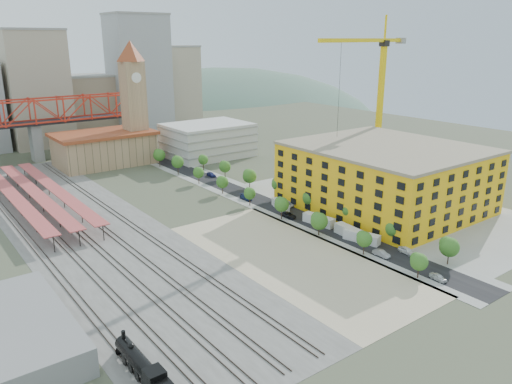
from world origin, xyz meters
TOP-DOWN VIEW (x-y plane):
  - ground at (0.00, 0.00)m, footprint 400.00×400.00m
  - ballast_strip at (-36.00, 17.50)m, footprint 36.00×165.00m
  - dirt_lot at (-4.00, -31.50)m, footprint 28.00×67.00m
  - street_asphalt at (16.00, 15.00)m, footprint 12.00×170.00m
  - sidewalk_west at (10.50, 15.00)m, footprint 3.00×170.00m
  - sidewalk_east at (21.50, 15.00)m, footprint 3.00×170.00m
  - construction_pad at (45.00, -20.00)m, footprint 50.00×90.00m
  - rail_tracks at (-37.80, 17.50)m, footprint 26.56×160.00m
  - platform_canopies at (-41.00, 45.00)m, footprint 16.00×80.00m
  - station_hall at (-5.00, 82.00)m, footprint 38.00×24.00m
  - clock_tower at (8.00, 79.99)m, footprint 12.00×12.00m
  - parking_garage at (36.00, 70.00)m, footprint 34.00×26.00m
  - truss_bridge at (-25.00, 105.00)m, footprint 94.00×9.60m
  - construction_building at (42.00, -20.00)m, footprint 44.60×50.60m
  - street_trees at (16.00, 5.00)m, footprint 15.40×124.40m
  - skyline at (7.47, 142.31)m, footprint 133.00×46.00m
  - distant_hills at (45.28, 260.00)m, footprint 647.00×264.00m
  - locomotive at (-50.00, -51.40)m, footprint 2.65×20.41m
  - tower_crane at (63.25, 3.23)m, footprint 51.94×12.45m
  - site_trailer_a at (16.00, -34.54)m, footprint 4.79×9.51m
  - site_trailer_b at (16.00, -30.76)m, footprint 3.27×9.85m
  - site_trailer_c at (16.00, -19.24)m, footprint 3.88×9.61m
  - site_trailer_d at (16.00, -2.92)m, footprint 4.78×8.93m
  - car_0 at (13.00, -58.24)m, footprint 2.07×4.11m
  - car_1 at (13.00, -43.24)m, footprint 1.57×4.37m
  - car_2 at (13.00, -10.16)m, footprint 2.55×5.14m
  - car_3 at (13.00, 10.43)m, footprint 2.43×5.23m
  - car_4 at (19.00, -45.88)m, footprint 2.25×4.66m
  - car_5 at (19.00, -2.31)m, footprint 1.79×4.87m
  - car_6 at (19.00, -0.45)m, footprint 3.44×5.91m
  - car_7 at (19.00, 40.43)m, footprint 2.31×4.93m

SIDE VIEW (x-z plane):
  - distant_hills at x=45.28m, z-range -193.04..33.96m
  - ground at x=0.00m, z-range 0.00..0.00m
  - street_trees at x=16.00m, z-range -4.00..4.00m
  - sidewalk_west at x=10.50m, z-range 0.00..0.04m
  - sidewalk_east at x=21.50m, z-range 0.00..0.04m
  - ballast_strip at x=-36.00m, z-range 0.00..0.06m
  - dirt_lot at x=-4.00m, z-range 0.00..0.06m
  - street_asphalt at x=16.00m, z-range 0.00..0.06m
  - construction_pad at x=45.00m, z-range 0.00..0.06m
  - rail_tracks at x=-37.80m, z-range 0.06..0.24m
  - car_0 at x=13.00m, z-range 0.00..1.34m
  - car_7 at x=19.00m, z-range 0.00..1.39m
  - car_2 at x=13.00m, z-range 0.00..1.40m
  - car_1 at x=13.00m, z-range 0.00..1.43m
  - car_3 at x=13.00m, z-range 0.00..1.48m
  - car_4 at x=19.00m, z-range 0.00..1.53m
  - car_6 at x=19.00m, z-range 0.00..1.55m
  - car_5 at x=19.00m, z-range 0.00..1.59m
  - site_trailer_d at x=16.00m, z-range 0.00..2.37m
  - site_trailer_a at x=16.00m, z-range 0.00..2.52m
  - site_trailer_c at x=16.00m, z-range 0.00..2.56m
  - site_trailer_b at x=16.00m, z-range 0.00..2.65m
  - locomotive at x=-50.00m, z-range -0.65..4.46m
  - platform_canopies at x=-41.00m, z-range 1.93..6.06m
  - station_hall at x=-5.00m, z-range 0.12..13.22m
  - parking_garage at x=36.00m, z-range 0.00..14.00m
  - construction_building at x=42.00m, z-range 0.01..18.81m
  - truss_bridge at x=-25.00m, z-range 6.06..31.66m
  - skyline at x=7.47m, z-range -7.19..52.81m
  - clock_tower at x=8.00m, z-range 2.70..54.70m
  - tower_crane at x=63.25m, z-range 6.58..62.80m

